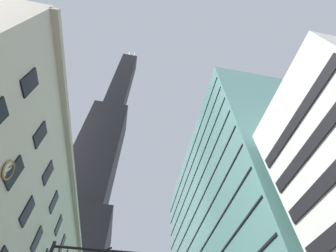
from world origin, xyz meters
TOP-DOWN VIEW (x-y plane):
  - dark_skyscraper at (-21.67, 73.49)m, footprint 27.27×27.27m
  - glass_office_midrise at (18.82, 31.52)m, footprint 15.74×50.21m

SIDE VIEW (x-z plane):
  - glass_office_midrise at x=18.82m, z-range 0.00..48.19m
  - dark_skyscraper at x=-21.67m, z-range -43.27..176.74m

